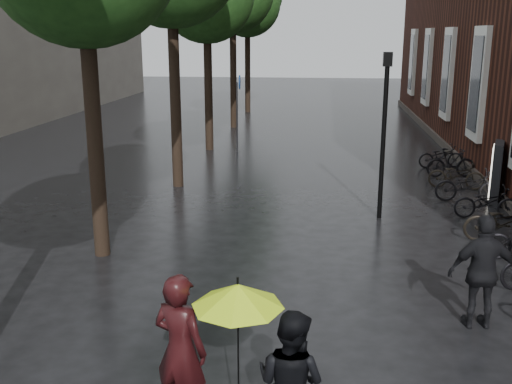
# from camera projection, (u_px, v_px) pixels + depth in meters

# --- Properties ---
(person_burgundy) EXTENTS (0.82, 0.68, 1.92)m
(person_burgundy) POSITION_uv_depth(u_px,v_px,m) (180.00, 350.00, 7.05)
(person_burgundy) COLOR black
(person_burgundy) RESTS_ON ground
(person_black) EXTENTS (1.04, 0.96, 1.72)m
(person_black) POSITION_uv_depth(u_px,v_px,m) (291.00, 383.00, 6.56)
(person_black) COLOR black
(person_black) RESTS_ON ground
(lime_umbrella) EXTENTS (1.03, 1.03, 1.52)m
(lime_umbrella) POSITION_uv_depth(u_px,v_px,m) (238.00, 295.00, 6.48)
(lime_umbrella) COLOR black
(lime_umbrella) RESTS_ON ground
(pedestrian_walking) EXTENTS (1.14, 0.59, 1.87)m
(pedestrian_walking) POSITION_uv_depth(u_px,v_px,m) (483.00, 272.00, 9.42)
(pedestrian_walking) COLOR black
(pedestrian_walking) RESTS_ON ground
(parked_bicycles) EXTENTS (1.93, 12.72, 0.96)m
(parked_bicycles) POSITION_uv_depth(u_px,v_px,m) (483.00, 201.00, 15.20)
(parked_bicycles) COLOR black
(parked_bicycles) RESTS_ON ground
(ad_lightbox) EXTENTS (0.26, 1.13, 1.70)m
(ad_lightbox) POSITION_uv_depth(u_px,v_px,m) (496.00, 173.00, 16.45)
(ad_lightbox) COLOR black
(ad_lightbox) RESTS_ON ground
(lamp_post) EXTENTS (0.21, 0.21, 4.14)m
(lamp_post) POSITION_uv_depth(u_px,v_px,m) (384.00, 120.00, 14.68)
(lamp_post) COLOR black
(lamp_post) RESTS_ON ground
(cycle_sign) EXTENTS (0.16, 0.55, 3.01)m
(cycle_sign) POSITION_uv_depth(u_px,v_px,m) (238.00, 102.00, 23.32)
(cycle_sign) COLOR #262628
(cycle_sign) RESTS_ON ground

